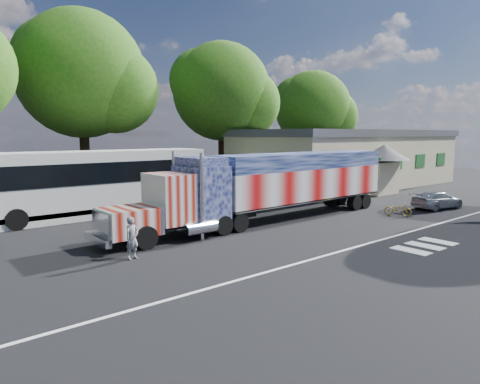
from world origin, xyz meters
TOP-DOWN VIEW (x-y plane):
  - ground at (0.00, 0.00)m, footprint 100.00×100.00m
  - lane_markings at (1.71, -3.77)m, footprint 30.00×2.67m
  - semi_truck at (2.89, 3.45)m, footprint 18.76×2.96m
  - coach_bus at (-3.98, 11.33)m, footprint 13.20×3.07m
  - hall_building at (19.92, 10.86)m, footprint 22.40×12.80m
  - parked_car at (13.75, -0.62)m, footprint 4.10×2.24m
  - woman at (-6.70, 1.48)m, footprint 0.70×0.56m
  - bicycle at (9.40, -0.37)m, footprint 1.16×1.63m
  - tree_n_mid at (-2.07, 18.37)m, footprint 9.70×9.24m
  - tree_ne_a at (10.14, 17.51)m, footprint 9.20×8.76m
  - tree_far_ne at (25.39, 19.92)m, footprint 9.21×8.77m

SIDE VIEW (x-z plane):
  - ground at x=0.00m, z-range 0.00..0.00m
  - lane_markings at x=1.71m, z-range 0.00..0.01m
  - bicycle at x=9.40m, z-range 0.00..0.81m
  - parked_car at x=13.75m, z-range 0.00..1.13m
  - woman at x=-6.70m, z-range 0.00..1.68m
  - coach_bus at x=-3.98m, z-range 0.07..3.91m
  - semi_truck at x=2.89m, z-range 0.06..4.06m
  - hall_building at x=19.92m, z-range 0.02..5.22m
  - tree_far_ne at x=25.39m, z-range 1.64..13.78m
  - tree_ne_a at x=10.14m, z-range 2.05..15.03m
  - tree_n_mid at x=-2.07m, z-range 2.20..15.97m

